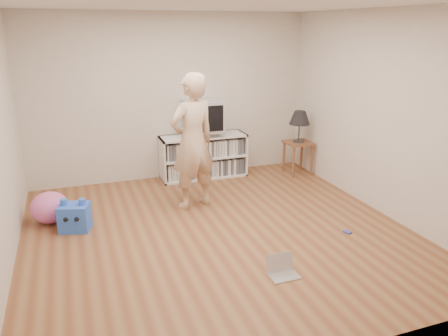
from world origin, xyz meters
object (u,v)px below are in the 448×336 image
at_px(crt_tv, 203,116).
at_px(table_lamp, 300,119).
at_px(plush_pink, 50,207).
at_px(side_table, 298,150).
at_px(person, 193,142).
at_px(laptop, 282,269).
at_px(plush_blue, 75,217).
at_px(media_unit, 203,156).
at_px(dvd_deck, 203,133).

xyz_separation_m(crt_tv, table_lamp, (1.54, -0.37, -0.08)).
bearing_deg(plush_pink, side_table, 9.72).
height_order(person, laptop, person).
height_order(table_lamp, plush_pink, table_lamp).
bearing_deg(plush_blue, laptop, -25.51).
distance_m(side_table, person, 2.24).
relative_size(table_lamp, laptop, 1.75).
height_order(media_unit, plush_pink, media_unit).
xyz_separation_m(media_unit, person, (-0.50, -1.17, 0.56)).
height_order(media_unit, plush_blue, media_unit).
bearing_deg(media_unit, person, -113.11).
xyz_separation_m(dvd_deck, plush_blue, (-2.06, -1.38, -0.56)).
bearing_deg(dvd_deck, table_lamp, -13.52).
bearing_deg(crt_tv, table_lamp, -13.40).
distance_m(media_unit, plush_pink, 2.58).
height_order(side_table, plush_blue, side_table).
xyz_separation_m(crt_tv, person, (-0.50, -1.15, -0.11)).
distance_m(media_unit, person, 1.39).
bearing_deg(plush_pink, media_unit, 24.12).
height_order(media_unit, dvd_deck, dvd_deck).
xyz_separation_m(table_lamp, plush_blue, (-3.60, -1.01, -0.77)).
relative_size(side_table, laptop, 1.87).
relative_size(person, laptop, 6.19).
bearing_deg(plush_pink, dvd_deck, 23.80).
distance_m(media_unit, plush_blue, 2.50).
xyz_separation_m(media_unit, crt_tv, (0.00, -0.02, 0.67)).
bearing_deg(person, media_unit, -130.78).
relative_size(dvd_deck, laptop, 1.53).
xyz_separation_m(table_lamp, laptop, (-1.69, -2.77, -0.89)).
bearing_deg(plush_blue, side_table, 32.80).
height_order(crt_tv, person, person).
bearing_deg(dvd_deck, person, -113.39).
bearing_deg(laptop, person, 98.89).
height_order(crt_tv, side_table, crt_tv).
relative_size(crt_tv, person, 0.33).
bearing_deg(side_table, media_unit, 165.93).
distance_m(person, plush_pink, 1.99).
bearing_deg(plush_pink, crt_tv, 23.73).
bearing_deg(media_unit, side_table, -14.07).
distance_m(table_lamp, person, 2.18).
xyz_separation_m(crt_tv, laptop, (-0.15, -3.14, -0.97)).
bearing_deg(side_table, crt_tv, 166.60).
bearing_deg(plush_blue, table_lamp, 32.80).
bearing_deg(table_lamp, crt_tv, 166.60).
bearing_deg(laptop, side_table, 57.63).
distance_m(side_table, table_lamp, 0.53).
xyz_separation_m(dvd_deck, person, (-0.50, -1.15, 0.18)).
xyz_separation_m(dvd_deck, side_table, (1.54, -0.37, -0.32)).
bearing_deg(dvd_deck, crt_tv, -90.00).
height_order(laptop, plush_blue, plush_blue).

